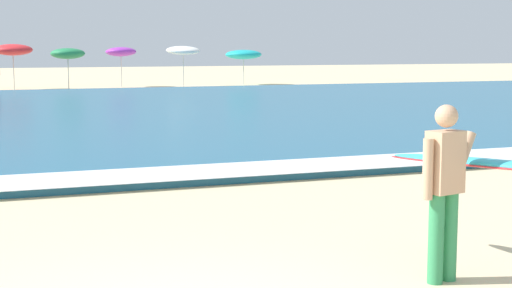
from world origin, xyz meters
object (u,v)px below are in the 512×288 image
Objects in this scene: beach_umbrella_4 at (13,50)px; beach_umbrella_6 at (121,52)px; beach_umbrella_8 at (243,55)px; beach_umbrella_5 at (68,54)px; beach_umbrella_7 at (183,50)px; surfer_with_board at (463,175)px.

beach_umbrella_4 is 1.06× the size of beach_umbrella_6.
beach_umbrella_8 is at bearing 0.09° from beach_umbrella_6.
beach_umbrella_4 is at bearing -176.85° from beach_umbrella_8.
beach_umbrella_5 is 6.13m from beach_umbrella_7.
beach_umbrella_4 is 5.86m from beach_umbrella_6.
beach_umbrella_4 is at bearing -173.04° from beach_umbrella_6.
beach_umbrella_4 is 13.12m from beach_umbrella_8.
beach_umbrella_8 is at bearing 7.17° from beach_umbrella_5.
beach_umbrella_7 is at bearing -8.75° from beach_umbrella_5.
beach_umbrella_8 is (10.87, 37.16, 0.76)m from surfer_with_board.
beach_umbrella_5 is at bearing -157.18° from beach_umbrella_6.
beach_umbrella_5 is at bearing -172.83° from beach_umbrella_8.
beach_umbrella_7 is (2.99, -2.22, 0.08)m from beach_umbrella_6.
surfer_with_board is 37.34m from beach_umbrella_6.
beach_umbrella_4 is 1.12× the size of beach_umbrella_8.
beach_umbrella_8 is at bearing 73.70° from surfer_with_board.
beach_umbrella_7 is 4.84m from beach_umbrella_8.
beach_umbrella_5 is at bearing -11.93° from beach_umbrella_4.
beach_umbrella_7 is (6.58, 34.93, 1.02)m from surfer_with_board.
beach_umbrella_6 reaches higher than beach_umbrella_5.
beach_umbrella_4 is 8.94m from beach_umbrella_7.
surfer_with_board is at bearing -95.52° from beach_umbrella_6.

